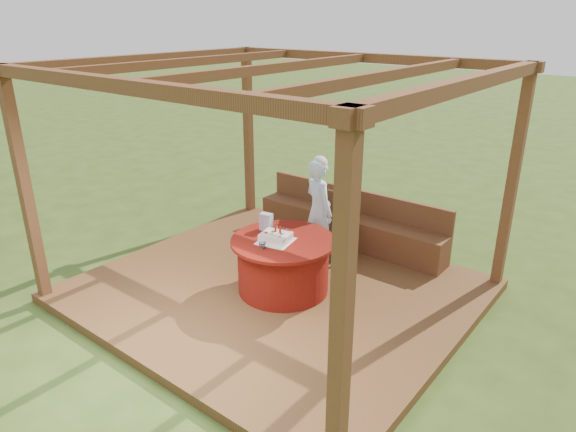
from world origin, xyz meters
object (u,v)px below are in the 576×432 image
object	(u,v)px
table	(283,264)
chair	(337,221)
bench	(349,226)
gift_bag	(266,222)
birthday_cake	(276,237)
elderly_woman	(319,210)
drinking_glass	(262,246)

from	to	relation	value
table	chair	bearing A→B (deg)	92.16
bench	gift_bag	bearing A→B (deg)	-98.28
table	birthday_cake	size ratio (longest dim) A/B	2.76
bench	birthday_cake	size ratio (longest dim) A/B	6.52
table	elderly_woman	world-z (taller)	elderly_woman
table	drinking_glass	size ratio (longest dim) A/B	14.86
chair	gift_bag	bearing A→B (deg)	-104.67
elderly_woman	drinking_glass	bearing A→B (deg)	-84.23
bench	chair	size ratio (longest dim) A/B	3.35
gift_bag	chair	bearing A→B (deg)	64.96
gift_bag	drinking_glass	bearing A→B (deg)	-64.31
table	birthday_cake	world-z (taller)	birthday_cake
bench	gift_bag	world-z (taller)	gift_bag
elderly_woman	gift_bag	size ratio (longest dim) A/B	6.84
drinking_glass	birthday_cake	bearing A→B (deg)	92.55
drinking_glass	table	bearing A→B (deg)	86.39
gift_bag	drinking_glass	world-z (taller)	gift_bag
chair	elderly_woman	bearing A→B (deg)	-109.56
table	chair	distance (m)	1.27
table	chair	size ratio (longest dim) A/B	1.42
gift_bag	drinking_glass	xyz separation A→B (m)	(0.33, -0.45, -0.07)
chair	table	bearing A→B (deg)	-87.84
chair	birthday_cake	world-z (taller)	chair
gift_bag	drinking_glass	distance (m)	0.56
elderly_woman	birthday_cake	bearing A→B (deg)	-83.46
table	elderly_woman	distance (m)	1.05
birthday_cake	bench	bearing A→B (deg)	92.64
chair	gift_bag	xyz separation A→B (m)	(-0.30, -1.16, 0.29)
bench	birthday_cake	bearing A→B (deg)	-87.36
table	drinking_glass	distance (m)	0.51
gift_bag	table	bearing A→B (deg)	-26.26
bench	drinking_glass	world-z (taller)	bench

